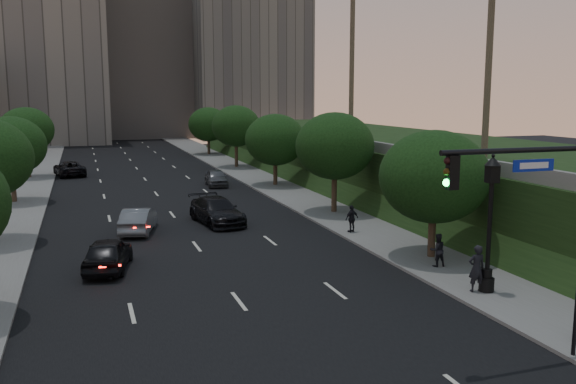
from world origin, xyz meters
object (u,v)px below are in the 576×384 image
object	(u,v)px
sedan_near_left	(108,254)
sedan_near_right	(217,211)
sedan_far_left	(69,169)
traffic_signal_mast	(562,236)
sedan_mid_left	(138,220)
sedan_far_right	(216,178)
pedestrian_c	(352,219)
street_lamp	(489,230)
pedestrian_b	(437,250)
pedestrian_a	(477,268)

from	to	relation	value
sedan_near_left	sedan_near_right	xyz separation A→B (m)	(6.78, 8.33, 0.04)
sedan_far_left	sedan_near_right	xyz separation A→B (m)	(8.95, -26.42, 0.06)
sedan_near_right	traffic_signal_mast	bearing A→B (deg)	-83.33
sedan_mid_left	sedan_far_right	size ratio (longest dim) A/B	1.04
sedan_near_right	pedestrian_c	bearing A→B (deg)	-47.42
sedan_far_left	traffic_signal_mast	bearing A→B (deg)	96.41
traffic_signal_mast	sedan_near_right	world-z (taller)	traffic_signal_mast
pedestrian_c	street_lamp	bearing A→B (deg)	76.02
sedan_near_left	traffic_signal_mast	bearing A→B (deg)	144.75
street_lamp	sedan_mid_left	xyz separation A→B (m)	(-12.09, 15.71, -1.90)
street_lamp	pedestrian_b	bearing A→B (deg)	88.68
sedan_near_left	sedan_near_right	world-z (taller)	sedan_near_right
sedan_near_left	pedestrian_b	distance (m)	14.91
street_lamp	sedan_mid_left	bearing A→B (deg)	127.58
sedan_far_right	pedestrian_c	size ratio (longest dim) A/B	2.76
sedan_near_left	pedestrian_a	distance (m)	15.97
traffic_signal_mast	sedan_far_right	xyz separation A→B (m)	(-2.63, 37.39, -2.95)
sedan_near_right	pedestrian_c	xyz separation A→B (m)	(6.62, -5.39, 0.13)
sedan_mid_left	pedestrian_a	size ratio (longest dim) A/B	2.36
sedan_far_left	sedan_near_left	bearing A→B (deg)	82.97
sedan_near_right	sedan_far_right	world-z (taller)	sedan_near_right
sedan_far_left	sedan_near_right	distance (m)	27.89
sedan_far_left	pedestrian_a	size ratio (longest dim) A/B	2.79
sedan_near_left	sedan_far_right	distance (m)	25.76
sedan_near_left	sedan_far_left	xyz separation A→B (m)	(-2.17, 34.74, -0.03)
street_lamp	sedan_far_right	distance (m)	32.44
street_lamp	pedestrian_a	world-z (taller)	street_lamp
sedan_mid_left	sedan_near_left	bearing A→B (deg)	89.18
sedan_mid_left	pedestrian_b	size ratio (longest dim) A/B	2.92
sedan_near_right	sedan_far_right	distance (m)	15.75
street_lamp	pedestrian_c	distance (m)	11.48
sedan_far_right	pedestrian_b	xyz separation A→B (m)	(4.13, -28.43, 0.19)
sedan_far_left	pedestrian_b	world-z (taller)	pedestrian_b
pedestrian_a	traffic_signal_mast	bearing A→B (deg)	86.13
sedan_near_right	pedestrian_b	world-z (taller)	pedestrian_b
sedan_far_right	sedan_near_right	bearing A→B (deg)	-97.55
pedestrian_b	pedestrian_c	distance (m)	7.66
street_lamp	sedan_near_right	world-z (taller)	street_lamp
traffic_signal_mast	pedestrian_c	xyz separation A→B (m)	(0.75, 16.60, -2.75)
traffic_signal_mast	sedan_far_left	bearing A→B (deg)	107.02
pedestrian_a	pedestrian_c	bearing A→B (deg)	-82.08
street_lamp	pedestrian_c	world-z (taller)	street_lamp
street_lamp	sedan_far_right	bearing A→B (deg)	97.18
sedan_near_left	pedestrian_b	size ratio (longest dim) A/B	2.92
sedan_near_left	sedan_near_right	bearing A→B (deg)	-117.21
pedestrian_a	sedan_near_left	bearing A→B (deg)	-24.60
sedan_far_left	sedan_far_right	distance (m)	16.42
sedan_far_left	pedestrian_a	distance (m)	45.84
sedan_mid_left	pedestrian_c	bearing A→B (deg)	173.38
traffic_signal_mast	pedestrian_b	distance (m)	9.50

